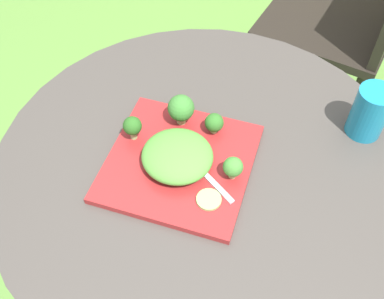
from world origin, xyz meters
TOP-DOWN VIEW (x-y plane):
  - ground_plane at (0.00, 0.00)m, footprint 12.00×12.00m
  - patio_table at (0.00, 0.00)m, footprint 0.83×0.83m
  - patio_chair at (0.28, 0.92)m, footprint 0.52×0.52m
  - salad_plate at (-0.04, -0.03)m, footprint 0.27×0.27m
  - drinking_glass at (0.29, 0.17)m, footprint 0.07×0.07m
  - fork at (0.00, -0.04)m, footprint 0.14×0.10m
  - lettuce_mound at (-0.04, -0.03)m, footprint 0.13×0.13m
  - broccoli_floret_0 at (0.00, 0.06)m, footprint 0.04×0.04m
  - broccoli_floret_1 at (-0.15, -0.00)m, footprint 0.04×0.04m
  - broccoli_floret_2 at (-0.07, 0.07)m, footprint 0.05×0.05m
  - broccoli_floret_3 at (0.06, -0.03)m, footprint 0.04×0.04m
  - cucumber_slice_0 at (0.04, -0.10)m, footprint 0.05×0.05m

SIDE VIEW (x-z plane):
  - ground_plane at x=0.00m, z-range 0.00..0.00m
  - patio_table at x=0.00m, z-range 0.08..0.79m
  - patio_chair at x=0.28m, z-range 0.08..0.98m
  - salad_plate at x=-0.04m, z-range 0.71..0.73m
  - fork at x=0.00m, z-range 0.73..0.73m
  - cucumber_slice_0 at x=0.04m, z-range 0.73..0.73m
  - lettuce_mound at x=-0.04m, z-range 0.73..0.77m
  - broccoli_floret_0 at x=0.00m, z-range 0.73..0.78m
  - broccoli_floret_3 at x=0.06m, z-range 0.73..0.78m
  - broccoli_floret_1 at x=-0.15m, z-range 0.74..0.79m
  - drinking_glass at x=0.29m, z-range 0.71..0.82m
  - broccoli_floret_2 at x=-0.07m, z-range 0.73..0.80m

